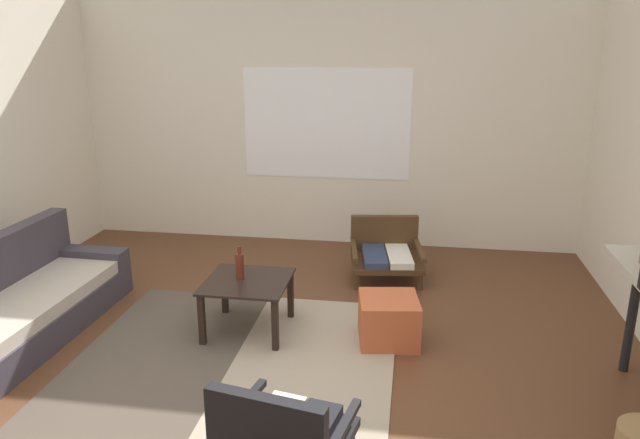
% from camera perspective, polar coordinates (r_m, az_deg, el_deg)
% --- Properties ---
extents(ground_plane, '(7.80, 7.80, 0.00)m').
position_cam_1_polar(ground_plane, '(3.92, -6.12, -16.15)').
color(ground_plane, '#56331E').
extents(far_wall_with_window, '(5.60, 0.13, 2.70)m').
position_cam_1_polar(far_wall_with_window, '(6.34, 0.69, 9.77)').
color(far_wall_with_window, silver).
rests_on(far_wall_with_window, ground).
extents(area_rug, '(2.17, 2.39, 0.01)m').
position_cam_1_polar(area_rug, '(4.17, -8.70, -13.97)').
color(area_rug, '#4C4238').
rests_on(area_rug, ground).
extents(couch, '(0.74, 1.94, 0.72)m').
position_cam_1_polar(couch, '(4.98, -26.76, -7.54)').
color(couch, '#38333D').
rests_on(couch, ground).
extents(coffee_table, '(0.61, 0.61, 0.41)m').
position_cam_1_polar(coffee_table, '(4.53, -6.88, -6.58)').
color(coffee_table, black).
rests_on(coffee_table, ground).
extents(armchair_by_window, '(0.72, 0.70, 0.52)m').
position_cam_1_polar(armchair_by_window, '(5.60, 6.25, -2.97)').
color(armchair_by_window, '#472D19').
rests_on(armchair_by_window, ground).
extents(armchair_striped_foreground, '(0.69, 0.68, 0.60)m').
position_cam_1_polar(armchair_striped_foreground, '(3.11, -3.64, -19.74)').
color(armchair_striped_foreground, black).
rests_on(armchair_striped_foreground, ground).
extents(ottoman_orange, '(0.47, 0.47, 0.34)m').
position_cam_1_polar(ottoman_orange, '(4.44, 6.50, -9.43)').
color(ottoman_orange, '#BC5633').
rests_on(ottoman_orange, ground).
extents(glass_bottle, '(0.06, 0.06, 0.25)m').
position_cam_1_polar(glass_bottle, '(4.51, -7.60, -4.31)').
color(glass_bottle, '#5B2319').
rests_on(glass_bottle, coffee_table).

